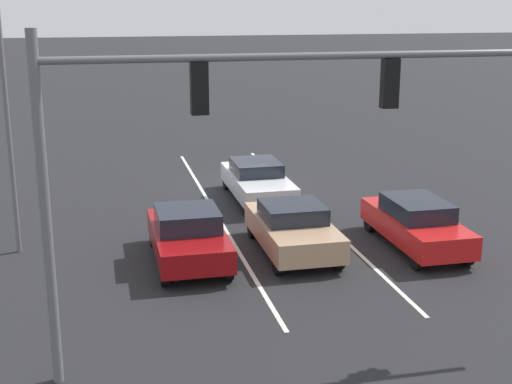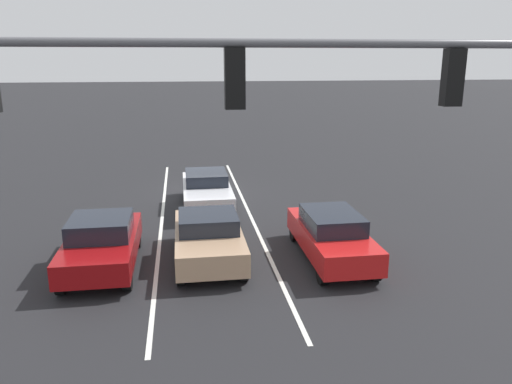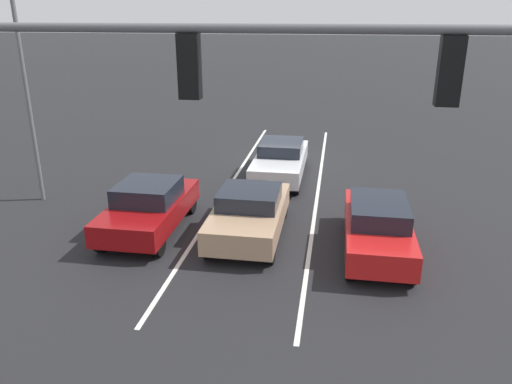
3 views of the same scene
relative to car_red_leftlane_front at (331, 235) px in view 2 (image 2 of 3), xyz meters
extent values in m
plane|color=black|center=(3.50, -8.14, -0.76)|extent=(240.00, 240.00, 0.00)
cube|color=silver|center=(1.82, -4.77, -0.75)|extent=(0.12, 18.74, 0.01)
cube|color=silver|center=(5.19, -4.77, -0.75)|extent=(0.12, 18.74, 0.01)
cube|color=red|center=(0.00, 0.00, -0.12)|extent=(1.73, 4.50, 0.67)
cube|color=black|center=(0.00, 0.01, 0.47)|extent=(1.52, 2.16, 0.50)
cube|color=red|center=(-0.61, -2.21, 0.05)|extent=(0.24, 0.06, 0.12)
cube|color=red|center=(0.61, -2.21, 0.05)|extent=(0.24, 0.06, 0.12)
cylinder|color=black|center=(-0.74, 1.70, -0.46)|extent=(0.22, 0.60, 0.60)
cylinder|color=black|center=(0.74, 1.70, -0.46)|extent=(0.22, 0.60, 0.60)
cylinder|color=black|center=(-0.74, -1.70, -0.46)|extent=(0.22, 0.60, 0.60)
cylinder|color=black|center=(0.74, -1.70, -0.46)|extent=(0.22, 0.60, 0.60)
cube|color=maroon|center=(6.71, -0.28, -0.09)|extent=(1.92, 4.30, 0.64)
cube|color=black|center=(6.71, -0.30, 0.50)|extent=(1.69, 1.81, 0.54)
cube|color=red|center=(6.04, -2.39, 0.07)|extent=(0.24, 0.06, 0.12)
cube|color=red|center=(7.39, -2.39, 0.07)|extent=(0.24, 0.06, 0.12)
cylinder|color=black|center=(5.88, 1.28, -0.42)|extent=(0.22, 0.68, 0.68)
cylinder|color=black|center=(7.54, 1.28, -0.42)|extent=(0.22, 0.68, 0.68)
cylinder|color=black|center=(5.88, -1.84, -0.42)|extent=(0.22, 0.68, 0.68)
cylinder|color=black|center=(7.54, -1.84, -0.42)|extent=(0.22, 0.68, 0.68)
cube|color=tan|center=(3.66, -0.38, -0.11)|extent=(1.95, 4.26, 0.67)
cube|color=black|center=(3.66, -0.44, 0.46)|extent=(1.71, 1.74, 0.47)
cube|color=red|center=(2.98, -2.47, 0.05)|extent=(0.24, 0.06, 0.12)
cube|color=red|center=(4.34, -2.47, 0.05)|extent=(0.24, 0.06, 0.12)
cylinder|color=black|center=(2.82, 1.19, -0.45)|extent=(0.22, 0.61, 0.61)
cylinder|color=black|center=(4.50, 1.19, -0.45)|extent=(0.22, 0.61, 0.61)
cylinder|color=black|center=(2.82, -1.96, -0.45)|extent=(0.22, 0.61, 0.61)
cylinder|color=black|center=(4.50, -1.96, -0.45)|extent=(0.22, 0.61, 0.61)
cube|color=silver|center=(3.41, -6.00, -0.12)|extent=(1.88, 4.76, 0.65)
cube|color=black|center=(3.41, -6.26, 0.44)|extent=(1.65, 2.00, 0.46)
cube|color=red|center=(2.75, -8.34, 0.04)|extent=(0.24, 0.06, 0.12)
cube|color=red|center=(4.06, -8.34, 0.04)|extent=(0.24, 0.06, 0.12)
cylinder|color=black|center=(2.60, -4.18, -0.44)|extent=(0.22, 0.62, 0.62)
cylinder|color=black|center=(4.21, -4.18, -0.44)|extent=(0.22, 0.62, 0.62)
cylinder|color=black|center=(2.60, -7.82, -0.44)|extent=(0.22, 0.62, 0.62)
cylinder|color=black|center=(4.21, -7.82, -0.44)|extent=(0.22, 0.62, 0.62)
cylinder|color=slate|center=(3.67, 5.60, 5.34)|extent=(12.70, 0.14, 0.14)
cube|color=black|center=(-0.23, 5.60, 4.79)|extent=(0.32, 0.22, 0.95)
sphere|color=red|center=(-0.23, 5.44, 5.08)|extent=(0.20, 0.20, 0.20)
sphere|color=#4C420C|center=(-0.23, 5.44, 4.79)|extent=(0.20, 0.20, 0.20)
sphere|color=#0A3814|center=(-0.23, 5.44, 4.51)|extent=(0.20, 0.20, 0.20)
cube|color=black|center=(3.47, 5.60, 4.79)|extent=(0.32, 0.22, 0.95)
sphere|color=red|center=(3.47, 5.44, 5.08)|extent=(0.20, 0.20, 0.20)
sphere|color=#4C420C|center=(3.47, 5.44, 4.79)|extent=(0.20, 0.20, 0.20)
sphere|color=#0A3814|center=(3.47, 5.44, 4.51)|extent=(0.20, 0.20, 0.20)
camera|label=1|loc=(9.05, 18.46, 6.35)|focal=50.00mm
camera|label=2|loc=(4.35, 13.63, 5.09)|focal=35.00mm
camera|label=3|loc=(1.27, 12.93, 5.59)|focal=35.00mm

